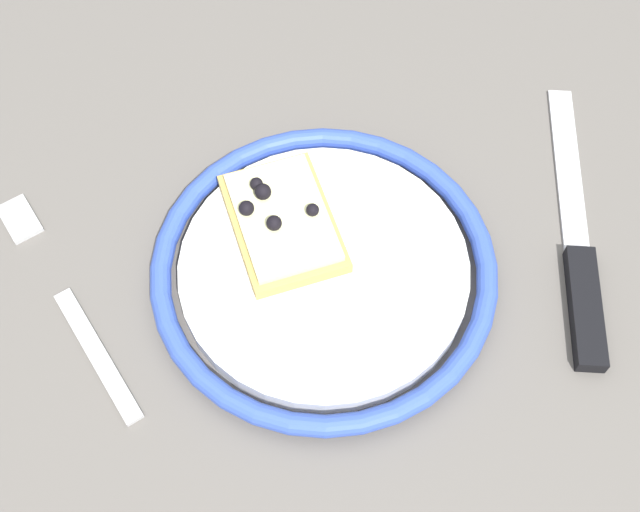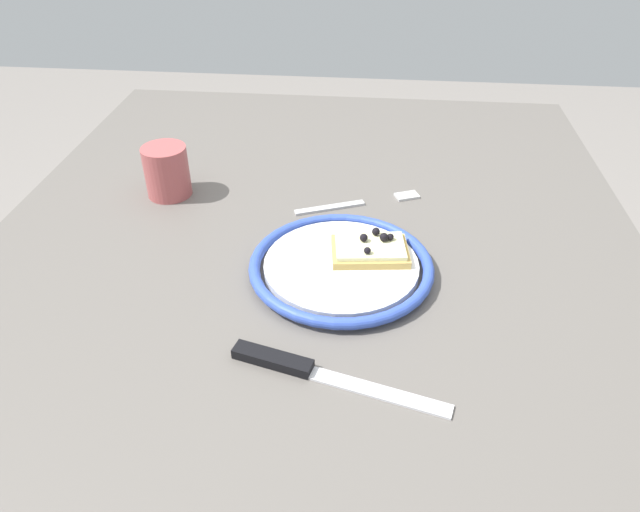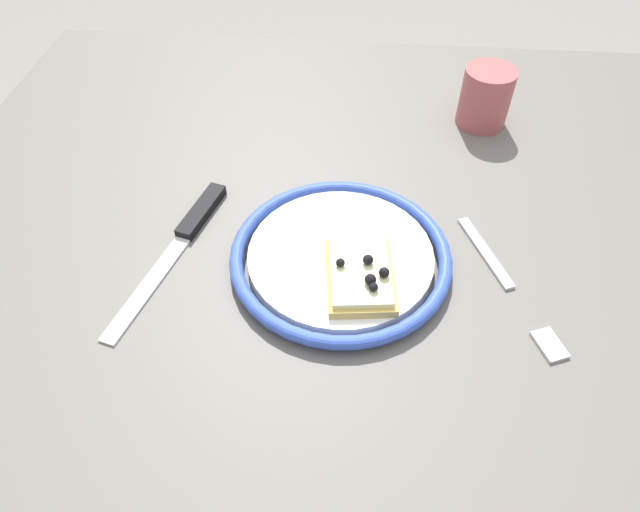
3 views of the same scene
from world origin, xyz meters
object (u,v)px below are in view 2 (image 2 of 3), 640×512
(dining_table, at_px, (312,291))
(knife, at_px, (301,368))
(cup, at_px, (167,171))
(fork, at_px, (359,203))
(plate, at_px, (341,266))
(pizza_slice_near, at_px, (370,249))

(dining_table, bearing_deg, knife, 3.41)
(dining_table, xyz_separation_m, cup, (-0.12, -0.24, 0.12))
(knife, distance_m, fork, 0.36)
(dining_table, relative_size, plate, 4.82)
(fork, height_order, cup, cup)
(pizza_slice_near, bearing_deg, cup, -116.20)
(plate, height_order, pizza_slice_near, pizza_slice_near)
(knife, xyz_separation_m, cup, (-0.36, -0.25, 0.04))
(plate, relative_size, fork, 1.25)
(plate, bearing_deg, fork, 174.84)
(plate, relative_size, pizza_slice_near, 2.25)
(pizza_slice_near, height_order, cup, cup)
(knife, bearing_deg, fork, 172.47)
(dining_table, relative_size, fork, 6.01)
(dining_table, height_order, knife, knife)
(plate, height_order, fork, plate)
(pizza_slice_near, height_order, fork, pizza_slice_near)
(plate, relative_size, knife, 1.01)
(dining_table, height_order, plate, plate)
(plate, xyz_separation_m, knife, (0.18, -0.03, -0.01))
(plate, xyz_separation_m, pizza_slice_near, (-0.02, 0.04, 0.01))
(pizza_slice_near, relative_size, knife, 0.45)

